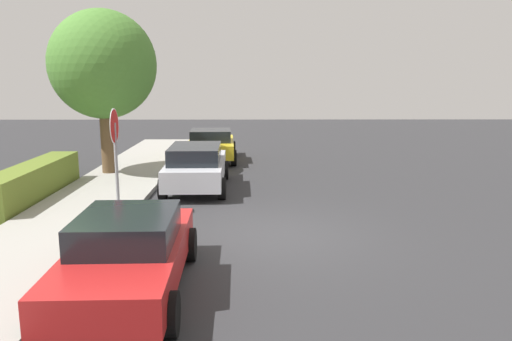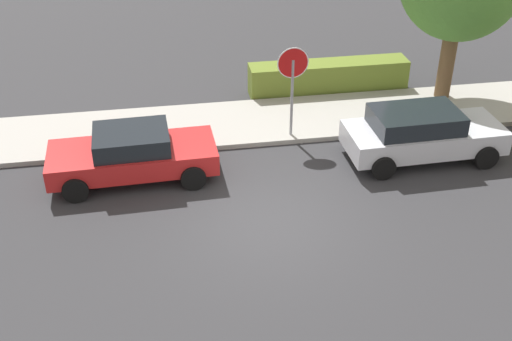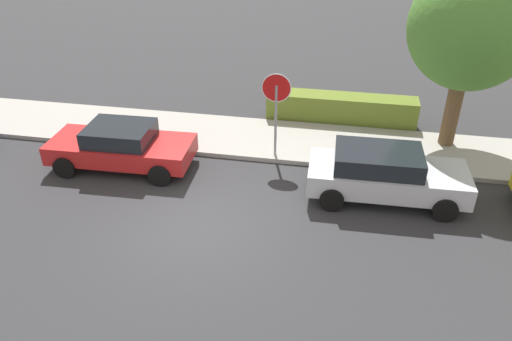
# 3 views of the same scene
# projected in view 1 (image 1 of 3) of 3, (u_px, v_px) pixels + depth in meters

# --- Properties ---
(ground_plane) EXTENTS (60.00, 60.00, 0.00)m
(ground_plane) POSITION_uv_depth(u_px,v_px,m) (274.00, 234.00, 11.26)
(ground_plane) COLOR #2D2D30
(sidewalk_curb) EXTENTS (32.00, 2.78, 0.14)m
(sidewalk_curb) POSITION_uv_depth(u_px,v_px,m) (56.00, 232.00, 11.21)
(sidewalk_curb) COLOR #9E9B93
(sidewalk_curb) RESTS_ON ground_plane
(stop_sign) EXTENTS (0.87, 0.08, 2.75)m
(stop_sign) POSITION_uv_depth(u_px,v_px,m) (115.00, 142.00, 12.23)
(stop_sign) COLOR gray
(stop_sign) RESTS_ON ground_plane
(parked_car_silver) EXTENTS (4.24, 2.01, 1.42)m
(parked_car_silver) POSITION_uv_depth(u_px,v_px,m) (196.00, 166.00, 15.62)
(parked_car_silver) COLOR silver
(parked_car_silver) RESTS_ON ground_plane
(parked_car_red) EXTENTS (4.28, 2.04, 1.34)m
(parked_car_red) POSITION_uv_depth(u_px,v_px,m) (128.00, 253.00, 8.13)
(parked_car_red) COLOR red
(parked_car_red) RESTS_ON ground_plane
(parked_car_yellow) EXTENTS (3.99, 2.24, 1.33)m
(parked_car_yellow) POSITION_uv_depth(u_px,v_px,m) (211.00, 145.00, 20.88)
(parked_car_yellow) COLOR yellow
(parked_car_yellow) RESTS_ON ground_plane
(street_tree_near_corner) EXTENTS (3.65, 3.65, 5.77)m
(street_tree_near_corner) POSITION_uv_depth(u_px,v_px,m) (103.00, 65.00, 17.13)
(street_tree_near_corner) COLOR brown
(street_tree_near_corner) RESTS_ON ground_plane
(front_yard_hedge) EXTENTS (5.20, 0.88, 1.02)m
(front_yard_hedge) POSITION_uv_depth(u_px,v_px,m) (33.00, 182.00, 14.33)
(front_yard_hedge) COLOR olive
(front_yard_hedge) RESTS_ON ground_plane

